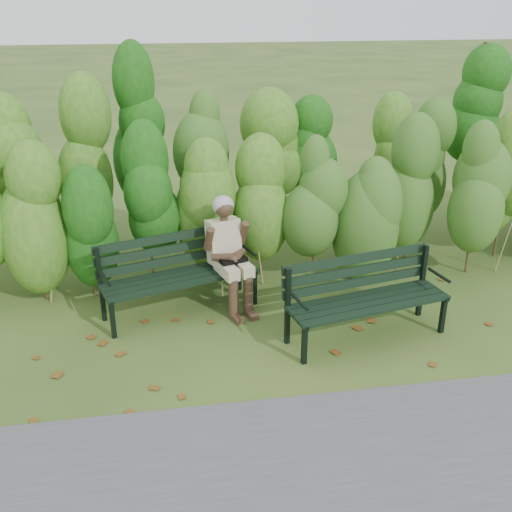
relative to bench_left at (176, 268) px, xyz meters
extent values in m
plane|color=#2F4A1C|center=(0.77, -0.79, -0.48)|extent=(80.00, 80.00, 0.00)
cylinder|color=#47381E|center=(-1.37, 0.51, -0.08)|extent=(0.03, 0.03, 0.80)
ellipsoid|color=#3A6D27|center=(-1.37, 0.51, 0.56)|extent=(0.64, 0.64, 1.44)
cylinder|color=#47381E|center=(-0.76, 0.51, -0.08)|extent=(0.03, 0.03, 0.80)
ellipsoid|color=#3A6D27|center=(-0.76, 0.51, 0.56)|extent=(0.64, 0.64, 1.44)
cylinder|color=#47381E|center=(-0.14, 0.51, -0.08)|extent=(0.03, 0.03, 0.80)
ellipsoid|color=#3A6D27|center=(-0.14, 0.51, 0.56)|extent=(0.64, 0.64, 1.44)
cylinder|color=#47381E|center=(0.47, 0.51, -0.08)|extent=(0.03, 0.03, 0.80)
ellipsoid|color=#3A6D27|center=(0.47, 0.51, 0.56)|extent=(0.64, 0.64, 1.44)
cylinder|color=#47381E|center=(1.08, 0.51, -0.08)|extent=(0.03, 0.03, 0.80)
ellipsoid|color=#3A6D27|center=(1.08, 0.51, 0.56)|extent=(0.64, 0.64, 1.44)
cylinder|color=#47381E|center=(1.69, 0.51, -0.08)|extent=(0.03, 0.03, 0.80)
ellipsoid|color=#3A6D27|center=(1.69, 0.51, 0.56)|extent=(0.64, 0.64, 1.44)
cylinder|color=#47381E|center=(2.30, 0.51, -0.08)|extent=(0.03, 0.03, 0.80)
ellipsoid|color=#3A6D27|center=(2.30, 0.51, 0.56)|extent=(0.64, 0.64, 1.44)
cylinder|color=#47381E|center=(2.91, 0.51, -0.08)|extent=(0.03, 0.03, 0.80)
ellipsoid|color=#3A6D27|center=(2.91, 0.51, 0.56)|extent=(0.64, 0.64, 1.44)
cylinder|color=#47381E|center=(3.53, 0.51, -0.08)|extent=(0.03, 0.03, 0.80)
ellipsoid|color=#3A6D27|center=(3.53, 0.51, 0.56)|extent=(0.64, 0.64, 1.44)
cylinder|color=#47381E|center=(4.14, 0.51, -0.08)|extent=(0.03, 0.03, 0.80)
cylinder|color=#47381E|center=(-1.92, 1.51, 0.07)|extent=(0.04, 0.04, 1.10)
ellipsoid|color=#1A4714|center=(-1.92, 1.51, 0.95)|extent=(0.70, 0.70, 1.98)
cylinder|color=#47381E|center=(-1.15, 1.51, 0.07)|extent=(0.04, 0.04, 1.10)
ellipsoid|color=#1A4714|center=(-1.15, 1.51, 0.95)|extent=(0.70, 0.70, 1.98)
cylinder|color=#47381E|center=(-0.38, 1.51, 0.07)|extent=(0.04, 0.04, 1.10)
ellipsoid|color=#1A4714|center=(-0.38, 1.51, 0.95)|extent=(0.70, 0.70, 1.98)
cylinder|color=#47381E|center=(0.39, 1.51, 0.07)|extent=(0.04, 0.04, 1.10)
ellipsoid|color=#1A4714|center=(0.39, 1.51, 0.95)|extent=(0.70, 0.70, 1.98)
cylinder|color=#47381E|center=(1.16, 1.51, 0.07)|extent=(0.04, 0.04, 1.10)
ellipsoid|color=#1A4714|center=(1.16, 1.51, 0.95)|extent=(0.70, 0.70, 1.98)
cylinder|color=#47381E|center=(1.92, 1.51, 0.07)|extent=(0.04, 0.04, 1.10)
ellipsoid|color=#1A4714|center=(1.92, 1.51, 0.95)|extent=(0.70, 0.70, 1.98)
cylinder|color=#47381E|center=(2.69, 1.51, 0.07)|extent=(0.04, 0.04, 1.10)
ellipsoid|color=#1A4714|center=(2.69, 1.51, 0.95)|extent=(0.70, 0.70, 1.98)
cylinder|color=#47381E|center=(3.46, 1.51, 0.07)|extent=(0.04, 0.04, 1.10)
ellipsoid|color=#1A4714|center=(3.46, 1.51, 0.95)|extent=(0.70, 0.70, 1.98)
cylinder|color=#47381E|center=(4.23, 1.51, 0.07)|extent=(0.04, 0.04, 1.10)
ellipsoid|color=#1A4714|center=(4.23, 1.51, 0.95)|extent=(0.70, 0.70, 1.98)
cube|color=brown|center=(0.06, 0.11, -0.47)|extent=(0.11, 0.11, 0.01)
cube|color=brown|center=(-0.51, -1.62, -0.47)|extent=(0.11, 0.11, 0.01)
cube|color=brown|center=(-0.32, -0.56, -0.47)|extent=(0.11, 0.10, 0.01)
cube|color=brown|center=(2.49, -1.55, -0.47)|extent=(0.08, 0.10, 0.01)
cube|color=brown|center=(1.77, -1.52, -0.47)|extent=(0.10, 0.08, 0.01)
cube|color=brown|center=(0.87, -1.61, -0.47)|extent=(0.11, 0.11, 0.01)
cube|color=brown|center=(2.55, -1.41, -0.47)|extent=(0.10, 0.11, 0.01)
cube|color=brown|center=(1.65, -1.37, -0.47)|extent=(0.11, 0.11, 0.01)
cube|color=brown|center=(1.42, -0.11, -0.47)|extent=(0.09, 0.10, 0.01)
cube|color=brown|center=(0.81, -1.04, -0.47)|extent=(0.10, 0.09, 0.01)
cube|color=brown|center=(-1.47, -1.23, -0.47)|extent=(0.11, 0.11, 0.01)
cube|color=brown|center=(2.09, -0.03, -0.47)|extent=(0.11, 0.10, 0.01)
cube|color=brown|center=(1.19, -0.54, -0.47)|extent=(0.07, 0.09, 0.01)
cube|color=brown|center=(-0.57, -1.11, -0.47)|extent=(0.09, 0.08, 0.01)
cube|color=brown|center=(-1.31, -1.16, -0.47)|extent=(0.09, 0.10, 0.01)
cube|color=brown|center=(-1.30, -1.32, -0.47)|extent=(0.09, 0.08, 0.01)
cube|color=brown|center=(1.42, -0.32, -0.47)|extent=(0.10, 0.08, 0.01)
cube|color=brown|center=(1.56, -1.61, -0.47)|extent=(0.10, 0.11, 0.01)
cube|color=brown|center=(1.58, -0.57, -0.47)|extent=(0.10, 0.11, 0.01)
cube|color=brown|center=(0.43, 0.16, -0.47)|extent=(0.08, 0.10, 0.01)
cube|color=brown|center=(2.06, -1.36, -0.47)|extent=(0.11, 0.11, 0.01)
cube|color=brown|center=(0.75, -0.55, -0.47)|extent=(0.09, 0.07, 0.01)
cube|color=brown|center=(-0.53, -1.06, -0.47)|extent=(0.11, 0.11, 0.01)
cube|color=brown|center=(2.12, -0.06, -0.47)|extent=(0.11, 0.11, 0.01)
cube|color=black|center=(0.08, -0.26, -0.07)|extent=(1.58, 0.58, 0.04)
cube|color=black|center=(0.05, -0.15, -0.07)|extent=(1.58, 0.58, 0.04)
cube|color=black|center=(0.01, -0.04, -0.07)|extent=(1.58, 0.58, 0.04)
cube|color=black|center=(-0.02, 0.07, -0.07)|extent=(1.58, 0.58, 0.04)
cube|color=black|center=(-0.05, 0.15, 0.03)|extent=(1.56, 0.54, 0.09)
cube|color=black|center=(-0.05, 0.16, 0.15)|extent=(1.56, 0.54, 0.09)
cube|color=black|center=(-0.05, 0.17, 0.28)|extent=(1.56, 0.54, 0.09)
cube|color=black|center=(-0.65, -0.50, -0.27)|extent=(0.06, 0.06, 0.41)
cube|color=black|center=(-0.77, -0.13, -0.07)|extent=(0.06, 0.06, 0.81)
cube|color=black|center=(-0.71, -0.33, -0.09)|extent=(0.18, 0.44, 0.04)
cylinder|color=black|center=(-0.70, -0.37, 0.11)|extent=(0.13, 0.33, 0.03)
cube|color=black|center=(0.82, -0.03, -0.27)|extent=(0.06, 0.06, 0.41)
cube|color=black|center=(0.71, 0.34, -0.07)|extent=(0.06, 0.06, 0.81)
cube|color=black|center=(0.77, 0.14, -0.09)|extent=(0.18, 0.44, 0.04)
cylinder|color=black|center=(0.78, 0.10, 0.11)|extent=(0.13, 0.33, 0.03)
cube|color=black|center=(1.82, -1.08, -0.08)|extent=(1.57, 0.42, 0.04)
cube|color=black|center=(1.80, -0.97, -0.08)|extent=(1.57, 0.42, 0.04)
cube|color=black|center=(1.78, -0.86, -0.08)|extent=(1.57, 0.42, 0.04)
cube|color=black|center=(1.75, -0.75, -0.08)|extent=(1.57, 0.42, 0.04)
cube|color=black|center=(1.74, -0.68, 0.02)|extent=(1.56, 0.38, 0.09)
cube|color=black|center=(1.74, -0.66, 0.14)|extent=(1.56, 0.38, 0.09)
cube|color=black|center=(1.73, -0.65, 0.26)|extent=(1.56, 0.38, 0.09)
cube|color=black|center=(1.08, -1.25, -0.28)|extent=(0.05, 0.05, 0.40)
cube|color=black|center=(1.00, -0.88, -0.08)|extent=(0.05, 0.05, 0.79)
cube|color=black|center=(1.05, -1.07, -0.10)|extent=(0.13, 0.44, 0.04)
cylinder|color=black|center=(1.06, -1.12, 0.10)|extent=(0.10, 0.33, 0.03)
cube|color=black|center=(2.57, -0.93, -0.28)|extent=(0.05, 0.05, 0.40)
cube|color=black|center=(2.49, -0.56, -0.08)|extent=(0.05, 0.05, 0.79)
cube|color=black|center=(2.53, -0.76, -0.10)|extent=(0.13, 0.44, 0.04)
cylinder|color=black|center=(2.54, -0.80, 0.10)|extent=(0.10, 0.33, 0.03)
cube|color=beige|center=(0.51, -0.15, 0.01)|extent=(0.24, 0.42, 0.12)
cube|color=beige|center=(0.67, -0.10, 0.01)|extent=(0.24, 0.42, 0.12)
cylinder|color=#462F20|center=(0.56, -0.30, -0.26)|extent=(0.13, 0.13, 0.44)
cylinder|color=#462F20|center=(0.72, -0.25, -0.26)|extent=(0.13, 0.13, 0.44)
cube|color=#462F20|center=(0.58, -0.37, -0.45)|extent=(0.14, 0.20, 0.06)
cube|color=#462F20|center=(0.74, -0.32, -0.45)|extent=(0.14, 0.20, 0.06)
cube|color=beige|center=(0.52, 0.12, 0.23)|extent=(0.39, 0.33, 0.49)
cylinder|color=#462F20|center=(0.52, 0.10, 0.48)|extent=(0.08, 0.08, 0.09)
sphere|color=#462F20|center=(0.52, 0.09, 0.60)|extent=(0.20, 0.20, 0.20)
ellipsoid|color=gray|center=(0.52, 0.11, 0.63)|extent=(0.23, 0.22, 0.20)
cylinder|color=#462F20|center=(0.35, -0.01, 0.31)|extent=(0.14, 0.21, 0.29)
cylinder|color=#462F20|center=(0.73, 0.11, 0.31)|extent=(0.14, 0.21, 0.29)
cylinder|color=#462F20|center=(0.48, -0.10, 0.13)|extent=(0.25, 0.21, 0.12)
cylinder|color=#462F20|center=(0.67, -0.04, 0.13)|extent=(0.16, 0.26, 0.12)
sphere|color=#462F20|center=(0.59, -0.12, 0.12)|extent=(0.10, 0.10, 0.10)
cube|color=black|center=(0.59, -0.11, 0.05)|extent=(0.30, 0.19, 0.15)
camera|label=1|loc=(-0.11, -5.75, 2.62)|focal=42.00mm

